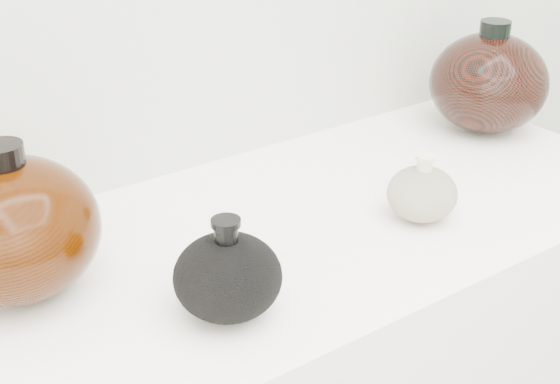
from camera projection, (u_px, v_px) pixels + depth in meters
black_gourd_vase at (228, 276)px, 0.89m from camera, size 0.16×0.16×0.12m
cream_gourd_vase at (422, 193)px, 1.10m from camera, size 0.12×0.12×0.10m
left_round_pot at (14, 228)px, 0.91m from camera, size 0.25×0.25×0.19m
right_round_pot at (488, 82)px, 1.37m from camera, size 0.27×0.27×0.20m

